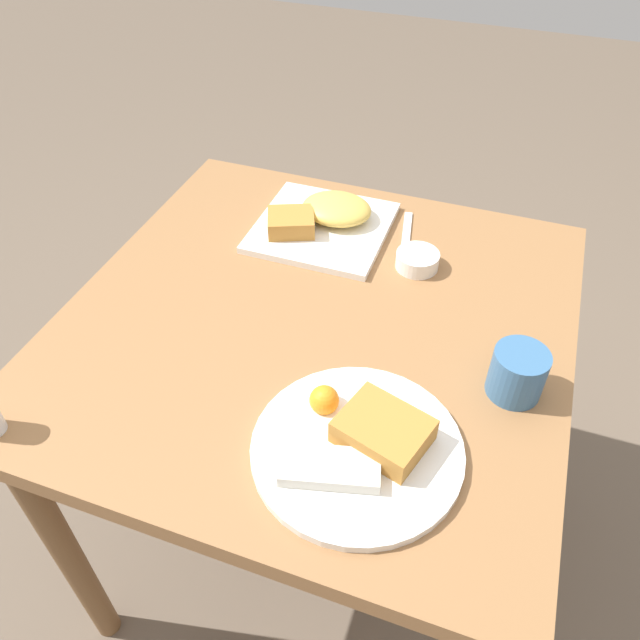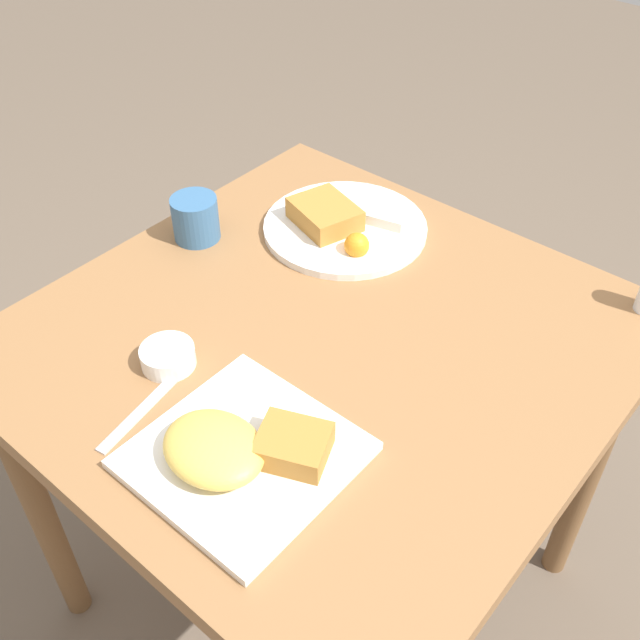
% 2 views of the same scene
% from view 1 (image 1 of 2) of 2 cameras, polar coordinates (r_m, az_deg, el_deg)
% --- Properties ---
extents(ground_plane, '(8.00, 8.00, 0.00)m').
position_cam_1_polar(ground_plane, '(1.68, -0.25, -18.80)').
color(ground_plane, brown).
extents(dining_table, '(0.86, 0.87, 0.75)m').
position_cam_1_polar(dining_table, '(1.14, -0.35, -3.29)').
color(dining_table, olive).
rests_on(dining_table, ground_plane).
extents(plate_square_near, '(0.26, 0.26, 0.06)m').
position_cam_1_polar(plate_square_near, '(1.27, 0.34, 9.16)').
color(plate_square_near, white).
rests_on(plate_square_near, dining_table).
extents(plate_oval_far, '(0.30, 0.30, 0.05)m').
position_cam_1_polar(plate_oval_far, '(0.88, 3.63, -11.26)').
color(plate_oval_far, white).
rests_on(plate_oval_far, dining_table).
extents(sauce_ramekin, '(0.08, 0.08, 0.03)m').
position_cam_1_polar(sauce_ramekin, '(1.19, 8.90, 5.47)').
color(sauce_ramekin, white).
rests_on(sauce_ramekin, dining_table).
extents(butter_knife, '(0.05, 0.18, 0.00)m').
position_cam_1_polar(butter_knife, '(1.26, 7.86, 7.39)').
color(butter_knife, silver).
rests_on(butter_knife, dining_table).
extents(coffee_mug, '(0.08, 0.08, 0.08)m').
position_cam_1_polar(coffee_mug, '(0.98, 17.61, -4.65)').
color(coffee_mug, '#386693').
rests_on(coffee_mug, dining_table).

